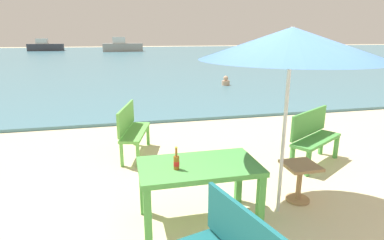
% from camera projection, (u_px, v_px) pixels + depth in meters
% --- Properties ---
extents(ground_plane, '(120.00, 120.00, 0.00)m').
position_uv_depth(ground_plane, '(294.00, 237.00, 3.53)').
color(ground_plane, beige).
extents(sea_water, '(120.00, 50.00, 0.08)m').
position_uv_depth(sea_water, '(137.00, 57.00, 31.69)').
color(sea_water, teal).
rests_on(sea_water, ground_plane).
extents(picnic_table_green, '(1.40, 0.80, 0.76)m').
position_uv_depth(picnic_table_green, '(199.00, 173.00, 3.64)').
color(picnic_table_green, '#4C9E47').
rests_on(picnic_table_green, ground_plane).
extents(beer_bottle_amber, '(0.07, 0.07, 0.26)m').
position_uv_depth(beer_bottle_amber, '(176.00, 161.00, 3.45)').
color(beer_bottle_amber, brown).
rests_on(beer_bottle_amber, picnic_table_green).
extents(patio_umbrella, '(2.10, 2.10, 2.30)m').
position_uv_depth(patio_umbrella, '(291.00, 44.00, 3.48)').
color(patio_umbrella, silver).
rests_on(patio_umbrella, ground_plane).
extents(side_table_wood, '(0.44, 0.44, 0.54)m').
position_uv_depth(side_table_wood, '(300.00, 177.00, 4.21)').
color(side_table_wood, '#9E7A51').
rests_on(side_table_wood, ground_plane).
extents(bench_green_left, '(1.22, 0.92, 0.95)m').
position_uv_depth(bench_green_left, '(313.00, 134.00, 5.41)').
color(bench_green_left, '#4C9E47').
rests_on(bench_green_left, ground_plane).
extents(bench_green_right, '(0.65, 1.25, 0.95)m').
position_uv_depth(bench_green_right, '(131.00, 127.00, 5.79)').
color(bench_green_right, '#60B24C').
rests_on(bench_green_right, ground_plane).
extents(swimmer_person, '(0.34, 0.34, 0.41)m').
position_uv_depth(swimmer_person, '(226.00, 82.00, 13.50)').
color(swimmer_person, tan).
rests_on(swimmer_person, sea_water).
extents(boat_ferry, '(5.01, 1.37, 1.82)m').
position_uv_depth(boat_ferry, '(122.00, 46.00, 40.17)').
color(boat_ferry, gray).
rests_on(boat_ferry, sea_water).
extents(boat_barge, '(4.46, 1.22, 1.62)m').
position_uv_depth(boat_barge, '(45.00, 46.00, 41.70)').
color(boat_barge, '#38383F').
rests_on(boat_barge, sea_water).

